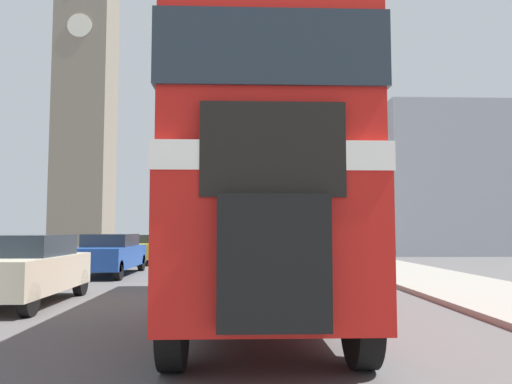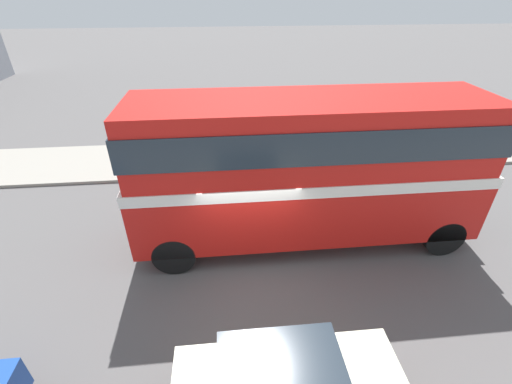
# 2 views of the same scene
# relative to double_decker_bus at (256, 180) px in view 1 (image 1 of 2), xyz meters

# --- Properties ---
(ground_plane) EXTENTS (120.00, 120.00, 0.00)m
(ground_plane) POSITION_rel_double_decker_bus_xyz_m (-1.00, 1.71, -2.57)
(ground_plane) COLOR #565454
(sidewalk_right) EXTENTS (3.50, 120.00, 0.12)m
(sidewalk_right) POSITION_rel_double_decker_bus_xyz_m (5.75, 1.71, -2.51)
(sidewalk_right) COLOR gray
(sidewalk_right) RESTS_ON ground_plane
(double_decker_bus) EXTENTS (2.47, 9.66, 4.31)m
(double_decker_bus) POSITION_rel_double_decker_bus_xyz_m (0.00, 0.00, 0.00)
(double_decker_bus) COLOR red
(double_decker_bus) RESTS_ON ground_plane
(bus_distant) EXTENTS (2.54, 11.10, 4.06)m
(bus_distant) POSITION_rel_double_decker_bus_xyz_m (0.97, 32.80, -0.13)
(bus_distant) COLOR red
(bus_distant) RESTS_ON ground_plane
(car_parked_near) EXTENTS (1.71, 3.94, 1.49)m
(car_parked_near) POSITION_rel_double_decker_bus_xyz_m (-4.97, 1.39, -1.80)
(car_parked_near) COLOR beige
(car_parked_near) RESTS_ON ground_plane
(car_parked_mid) EXTENTS (1.73, 4.68, 1.45)m
(car_parked_mid) POSITION_rel_double_decker_bus_xyz_m (-4.91, 8.43, -1.81)
(car_parked_mid) COLOR #1E479E
(car_parked_mid) RESTS_ON ground_plane
(car_parked_far) EXTENTS (1.75, 4.68, 1.37)m
(car_parked_far) POSITION_rel_double_decker_bus_xyz_m (-4.94, 14.89, -1.85)
(car_parked_far) COLOR gold
(car_parked_far) RESTS_ON ground_plane
(pedestrian_walking) EXTENTS (0.33, 0.33, 1.61)m
(pedestrian_walking) POSITION_rel_double_decker_bus_xyz_m (5.72, 13.49, -1.54)
(pedestrian_walking) COLOR #282833
(pedestrian_walking) RESTS_ON sidewalk_right
(church_tower) EXTENTS (5.57, 5.57, 39.66)m
(church_tower) POSITION_rel_double_decker_bus_xyz_m (-16.20, 41.86, 17.69)
(church_tower) COLOR gray
(church_tower) RESTS_ON ground_plane
(shop_building_block) EXTENTS (14.98, 8.30, 9.67)m
(shop_building_block) POSITION_rel_double_decker_bus_xyz_m (16.45, 23.90, 2.26)
(shop_building_block) COLOR #999EA8
(shop_building_block) RESTS_ON ground_plane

